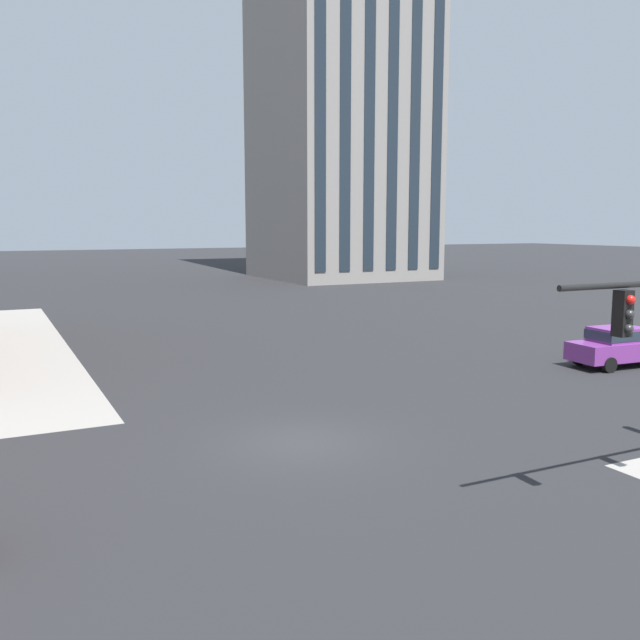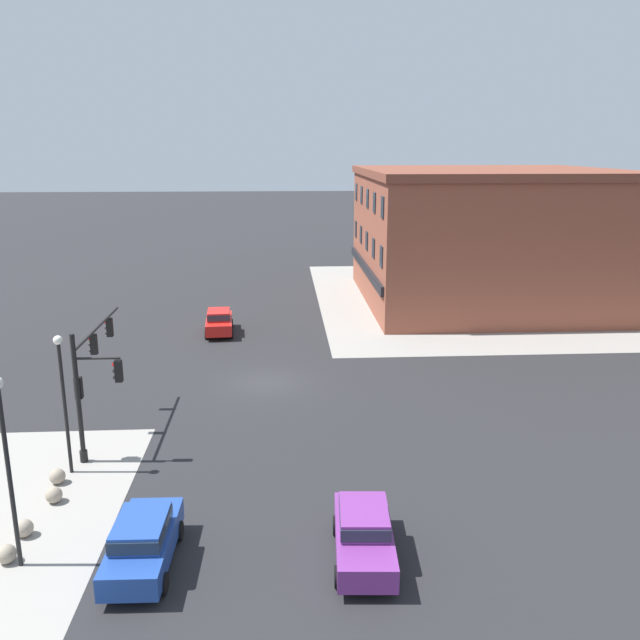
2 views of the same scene
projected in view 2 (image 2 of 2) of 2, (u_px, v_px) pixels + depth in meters
ground_plane at (266, 382)px, 36.58m from camera, size 320.00×320.00×0.00m
sidewalk_far_corner at (503, 297)px, 57.04m from camera, size 32.00×32.00×0.02m
traffic_signal_main at (92, 371)px, 27.99m from camera, size 7.45×2.09×5.50m
bollard_sphere_curb_a at (57, 476)px, 25.54m from camera, size 0.61×0.61×0.61m
bollard_sphere_curb_b at (54, 495)px, 24.18m from camera, size 0.61×0.61×0.61m
bollard_sphere_curb_c at (24, 528)px, 22.07m from camera, size 0.61×0.61×0.61m
bollard_sphere_curb_d at (6, 554)px, 20.68m from camera, size 0.61×0.61×0.61m
street_lamp_corner_near at (63, 389)px, 25.59m from camera, size 0.36×0.36×5.71m
street_lamp_mid_sidewalk at (6, 453)px, 19.64m from camera, size 0.36×0.36×6.23m
car_main_northbound_near at (219, 321)px, 45.86m from camera, size 4.51×2.12×1.68m
car_main_northbound_far at (143, 540)px, 20.35m from camera, size 4.44×1.97×1.68m
car_main_southbound_far at (364, 532)px, 20.78m from camera, size 4.50×2.10×1.68m
storefront_block_near_corner at (485, 236)px, 54.58m from camera, size 20.44×20.09×10.89m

